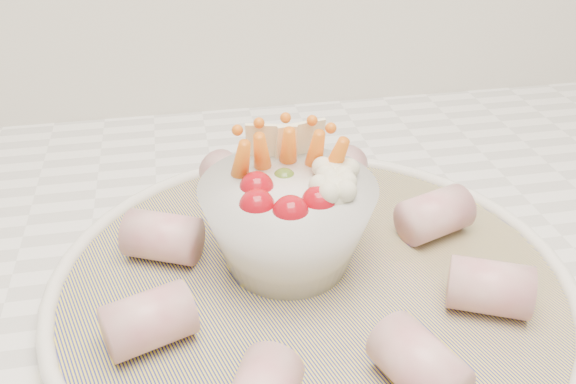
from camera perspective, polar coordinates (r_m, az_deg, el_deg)
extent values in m
cube|color=white|center=(0.53, -5.06, -7.93)|extent=(2.04, 0.62, 0.04)
cylinder|color=navy|center=(0.48, 2.11, -8.52)|extent=(0.48, 0.48, 0.01)
torus|color=white|center=(0.48, 2.13, -7.83)|extent=(0.39, 0.39, 0.01)
sphere|color=#A90A16|center=(0.44, -2.78, -1.31)|extent=(0.03, 0.03, 0.03)
sphere|color=#A90A16|center=(0.43, 0.23, -1.91)|extent=(0.03, 0.03, 0.03)
sphere|color=#A90A16|center=(0.44, 2.77, -0.99)|extent=(0.03, 0.03, 0.03)
sphere|color=#A90A16|center=(0.46, -2.80, 0.31)|extent=(0.03, 0.03, 0.03)
sphere|color=#4B6B23|center=(0.48, -0.34, 1.06)|extent=(0.02, 0.02, 0.02)
cone|color=orange|center=(0.48, -2.32, 2.80)|extent=(0.03, 0.04, 0.06)
cone|color=orange|center=(0.49, 0.03, 3.31)|extent=(0.02, 0.04, 0.06)
cone|color=orange|center=(0.48, 2.39, 3.04)|extent=(0.02, 0.04, 0.06)
cone|color=orange|center=(0.47, -4.23, 2.08)|extent=(0.02, 0.04, 0.06)
cone|color=orange|center=(0.47, 4.05, 2.28)|extent=(0.03, 0.04, 0.06)
sphere|color=#EDEBCD|center=(0.47, 4.20, 1.14)|extent=(0.03, 0.03, 0.03)
sphere|color=#EDEBCD|center=(0.45, 4.09, -0.31)|extent=(0.03, 0.03, 0.03)
cube|color=#F7EFC0|center=(0.49, -1.43, 3.94)|extent=(0.04, 0.02, 0.04)
cube|color=#F7EFC0|center=(0.50, 1.03, 4.12)|extent=(0.04, 0.02, 0.04)
cylinder|color=#BD5666|center=(0.53, 12.91, -1.97)|extent=(0.06, 0.05, 0.04)
cylinder|color=#BD5666|center=(0.57, 4.86, 1.36)|extent=(0.06, 0.07, 0.04)
cylinder|color=#BD5666|center=(0.56, -5.07, 0.99)|extent=(0.05, 0.06, 0.04)
cylinder|color=#BD5666|center=(0.50, -11.08, -3.94)|extent=(0.07, 0.06, 0.04)
cylinder|color=#BD5666|center=(0.43, -12.29, -11.10)|extent=(0.06, 0.05, 0.04)
cylinder|color=#BD5666|center=(0.40, 11.55, -14.73)|extent=(0.05, 0.06, 0.04)
cylinder|color=#BD5666|center=(0.46, 17.50, -8.08)|extent=(0.07, 0.06, 0.04)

